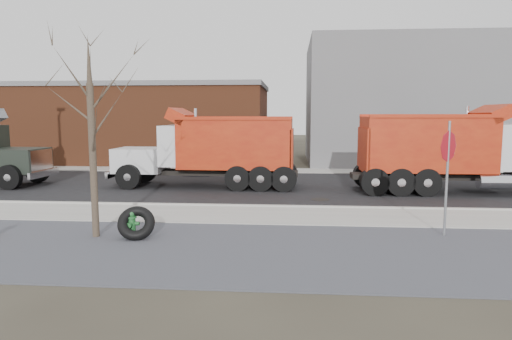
# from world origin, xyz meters

# --- Properties ---
(ground) EXTENTS (120.00, 120.00, 0.00)m
(ground) POSITION_xyz_m (0.00, 0.00, 0.00)
(ground) COLOR #383328
(ground) RESTS_ON ground
(gravel_verge) EXTENTS (60.00, 5.00, 0.03)m
(gravel_verge) POSITION_xyz_m (0.00, -3.50, 0.01)
(gravel_verge) COLOR slate
(gravel_verge) RESTS_ON ground
(sidewalk) EXTENTS (60.00, 2.50, 0.06)m
(sidewalk) POSITION_xyz_m (0.00, 0.25, 0.03)
(sidewalk) COLOR #9E9B93
(sidewalk) RESTS_ON ground
(curb) EXTENTS (60.00, 0.15, 0.11)m
(curb) POSITION_xyz_m (0.00, 1.55, 0.06)
(curb) COLOR #9E9B93
(curb) RESTS_ON ground
(road) EXTENTS (60.00, 9.40, 0.02)m
(road) POSITION_xyz_m (0.00, 6.30, 0.01)
(road) COLOR black
(road) RESTS_ON ground
(far_sidewalk) EXTENTS (60.00, 2.00, 0.06)m
(far_sidewalk) POSITION_xyz_m (0.00, 12.00, 0.03)
(far_sidewalk) COLOR #9E9B93
(far_sidewalk) RESTS_ON ground
(building_grey) EXTENTS (12.00, 10.00, 8.00)m
(building_grey) POSITION_xyz_m (9.00, 18.00, 4.00)
(building_grey) COLOR slate
(building_grey) RESTS_ON ground
(building_brick) EXTENTS (20.20, 8.20, 5.30)m
(building_brick) POSITION_xyz_m (-10.00, 17.00, 2.65)
(building_brick) COLOR brown
(building_brick) RESTS_ON ground
(bare_tree) EXTENTS (3.20, 3.20, 5.20)m
(bare_tree) POSITION_xyz_m (-3.20, -2.60, 3.30)
(bare_tree) COLOR #382D23
(bare_tree) RESTS_ON ground
(fire_hydrant) EXTENTS (0.43, 0.42, 0.76)m
(fire_hydrant) POSITION_xyz_m (-2.25, -2.57, 0.35)
(fire_hydrant) COLOR #2C753B
(fire_hydrant) RESTS_ON ground
(truck_tire) EXTENTS (1.10, 0.97, 0.92)m
(truck_tire) POSITION_xyz_m (-2.08, -2.68, 0.42)
(truck_tire) COLOR black
(truck_tire) RESTS_ON ground
(stop_sign) EXTENTS (0.60, 0.62, 3.05)m
(stop_sign) POSITION_xyz_m (5.96, -1.80, 2.06)
(stop_sign) COLOR gray
(stop_sign) RESTS_ON ground
(dump_truck_red_a) EXTENTS (8.83, 2.55, 3.56)m
(dump_truck_red_a) POSITION_xyz_m (8.53, 5.31, 1.81)
(dump_truck_red_a) COLOR black
(dump_truck_red_a) RESTS_ON ground
(dump_truck_red_b) EXTENTS (8.18, 2.51, 3.45)m
(dump_truck_red_b) POSITION_xyz_m (-1.55, 5.97, 1.76)
(dump_truck_red_b) COLOR black
(dump_truck_red_b) RESTS_ON ground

